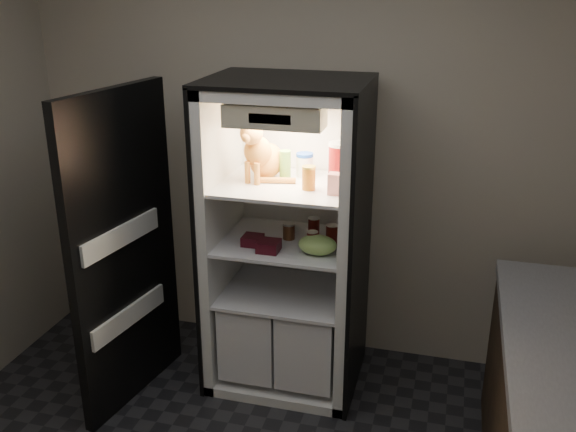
{
  "coord_description": "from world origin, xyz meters",
  "views": [
    {
      "loc": [
        0.91,
        -2.02,
        2.39
      ],
      "look_at": [
        0.02,
        1.32,
        1.09
      ],
      "focal_mm": 40.0,
      "sensor_mm": 36.0,
      "label": 1
    }
  ],
  "objects_px": {
    "mayo_tub": "(305,165)",
    "pepper_jar": "(340,163)",
    "soda_can_b": "(332,236)",
    "soda_can_c": "(312,241)",
    "tabby_cat": "(262,155)",
    "refrigerator": "(288,259)",
    "berry_box_right": "(269,246)",
    "cream_carton": "(335,184)",
    "soda_can_a": "(314,228)",
    "salsa_jar": "(309,178)",
    "grape_bag": "(317,245)",
    "berry_box_left": "(253,240)",
    "parmesan_shaker": "(285,165)",
    "condiment_jar": "(289,231)"
  },
  "relations": [
    {
      "from": "salsa_jar",
      "to": "soda_can_b",
      "type": "relative_size",
      "value": 1.01
    },
    {
      "from": "condiment_jar",
      "to": "berry_box_left",
      "type": "distance_m",
      "value": 0.23
    },
    {
      "from": "salsa_jar",
      "to": "pepper_jar",
      "type": "height_order",
      "value": "pepper_jar"
    },
    {
      "from": "soda_can_b",
      "to": "salsa_jar",
      "type": "bearing_deg",
      "value": -155.46
    },
    {
      "from": "parmesan_shaker",
      "to": "salsa_jar",
      "type": "height_order",
      "value": "parmesan_shaker"
    },
    {
      "from": "salsa_jar",
      "to": "berry_box_right",
      "type": "distance_m",
      "value": 0.45
    },
    {
      "from": "condiment_jar",
      "to": "grape_bag",
      "type": "bearing_deg",
      "value": -39.19
    },
    {
      "from": "refrigerator",
      "to": "grape_bag",
      "type": "bearing_deg",
      "value": -42.44
    },
    {
      "from": "refrigerator",
      "to": "parmesan_shaker",
      "type": "distance_m",
      "value": 0.58
    },
    {
      "from": "soda_can_c",
      "to": "mayo_tub",
      "type": "bearing_deg",
      "value": 112.75
    },
    {
      "from": "tabby_cat",
      "to": "soda_can_b",
      "type": "relative_size",
      "value": 2.95
    },
    {
      "from": "mayo_tub",
      "to": "soda_can_b",
      "type": "distance_m",
      "value": 0.45
    },
    {
      "from": "refrigerator",
      "to": "berry_box_right",
      "type": "distance_m",
      "value": 0.3
    },
    {
      "from": "berry_box_right",
      "to": "condiment_jar",
      "type": "bearing_deg",
      "value": 72.84
    },
    {
      "from": "tabby_cat",
      "to": "berry_box_left",
      "type": "height_order",
      "value": "tabby_cat"
    },
    {
      "from": "mayo_tub",
      "to": "soda_can_a",
      "type": "xyz_separation_m",
      "value": [
        0.08,
        -0.08,
        -0.36
      ]
    },
    {
      "from": "salsa_jar",
      "to": "soda_can_c",
      "type": "relative_size",
      "value": 1.14
    },
    {
      "from": "mayo_tub",
      "to": "pepper_jar",
      "type": "bearing_deg",
      "value": -15.23
    },
    {
      "from": "soda_can_b",
      "to": "refrigerator",
      "type": "bearing_deg",
      "value": 164.78
    },
    {
      "from": "soda_can_b",
      "to": "soda_can_c",
      "type": "xyz_separation_m",
      "value": [
        -0.09,
        -0.09,
        -0.01
      ]
    },
    {
      "from": "berry_box_left",
      "to": "salsa_jar",
      "type": "bearing_deg",
      "value": 6.87
    },
    {
      "from": "mayo_tub",
      "to": "parmesan_shaker",
      "type": "bearing_deg",
      "value": -134.46
    },
    {
      "from": "cream_carton",
      "to": "soda_can_c",
      "type": "bearing_deg",
      "value": 176.62
    },
    {
      "from": "soda_can_a",
      "to": "berry_box_right",
      "type": "bearing_deg",
      "value": -127.99
    },
    {
      "from": "pepper_jar",
      "to": "cream_carton",
      "type": "height_order",
      "value": "pepper_jar"
    },
    {
      "from": "soda_can_c",
      "to": "tabby_cat",
      "type": "bearing_deg",
      "value": 155.06
    },
    {
      "from": "condiment_jar",
      "to": "berry_box_right",
      "type": "distance_m",
      "value": 0.21
    },
    {
      "from": "mayo_tub",
      "to": "grape_bag",
      "type": "distance_m",
      "value": 0.5
    },
    {
      "from": "salsa_jar",
      "to": "grape_bag",
      "type": "distance_m",
      "value": 0.38
    },
    {
      "from": "tabby_cat",
      "to": "grape_bag",
      "type": "bearing_deg",
      "value": -13.37
    },
    {
      "from": "pepper_jar",
      "to": "soda_can_b",
      "type": "bearing_deg",
      "value": -96.76
    },
    {
      "from": "soda_can_a",
      "to": "berry_box_left",
      "type": "bearing_deg",
      "value": -148.54
    },
    {
      "from": "refrigerator",
      "to": "salsa_jar",
      "type": "relative_size",
      "value": 14.16
    },
    {
      "from": "cream_carton",
      "to": "pepper_jar",
      "type": "bearing_deg",
      "value": 93.31
    },
    {
      "from": "salsa_jar",
      "to": "tabby_cat",
      "type": "bearing_deg",
      "value": 158.4
    },
    {
      "from": "soda_can_c",
      "to": "berry_box_right",
      "type": "height_order",
      "value": "soda_can_c"
    },
    {
      "from": "mayo_tub",
      "to": "berry_box_right",
      "type": "height_order",
      "value": "mayo_tub"
    },
    {
      "from": "refrigerator",
      "to": "soda_can_a",
      "type": "distance_m",
      "value": 0.26
    },
    {
      "from": "salsa_jar",
      "to": "pepper_jar",
      "type": "xyz_separation_m",
      "value": [
        0.14,
        0.18,
        0.05
      ]
    },
    {
      "from": "refrigerator",
      "to": "tabby_cat",
      "type": "bearing_deg",
      "value": -174.9
    },
    {
      "from": "soda_can_a",
      "to": "soda_can_c",
      "type": "xyz_separation_m",
      "value": [
        0.04,
        -0.19,
        -0.0
      ]
    },
    {
      "from": "soda_can_c",
      "to": "berry_box_right",
      "type": "distance_m",
      "value": 0.25
    },
    {
      "from": "mayo_tub",
      "to": "berry_box_left",
      "type": "xyz_separation_m",
      "value": [
        -0.24,
        -0.27,
        -0.39
      ]
    },
    {
      "from": "mayo_tub",
      "to": "soda_can_c",
      "type": "bearing_deg",
      "value": -67.25
    },
    {
      "from": "refrigerator",
      "to": "mayo_tub",
      "type": "relative_size",
      "value": 13.52
    },
    {
      "from": "cream_carton",
      "to": "soda_can_a",
      "type": "bearing_deg",
      "value": 128.04
    },
    {
      "from": "berry_box_right",
      "to": "refrigerator",
      "type": "bearing_deg",
      "value": 77.77
    },
    {
      "from": "parmesan_shaker",
      "to": "soda_can_c",
      "type": "bearing_deg",
      "value": -40.76
    },
    {
      "from": "grape_bag",
      "to": "berry_box_right",
      "type": "bearing_deg",
      "value": -173.22
    },
    {
      "from": "parmesan_shaker",
      "to": "condiment_jar",
      "type": "relative_size",
      "value": 1.75
    }
  ]
}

